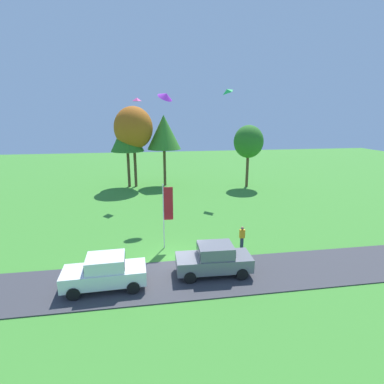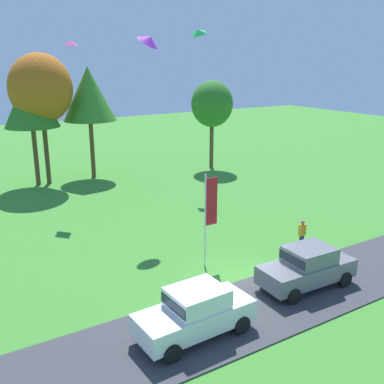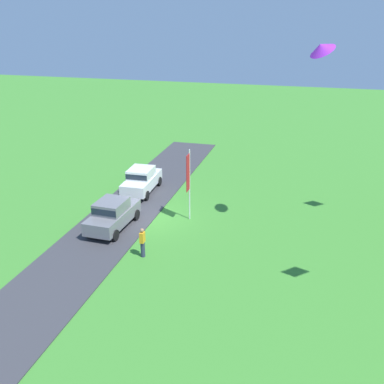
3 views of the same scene
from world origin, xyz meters
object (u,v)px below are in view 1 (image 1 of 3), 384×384
(tree_far_right, at_px, (133,128))
(kite_diamond_high_left, at_px, (137,99))
(tree_lone_near, at_px, (249,142))
(kite_diamond_low_drifter, at_px, (227,91))
(flag_banner, at_px, (167,208))
(car_sedan_by_flagpole, at_px, (105,271))
(tree_left_of_center, at_px, (127,135))
(kite_delta_over_trees, at_px, (166,96))
(car_sedan_near_entrance, at_px, (214,258))
(person_watching_sky, at_px, (242,238))
(tree_center_back, at_px, (164,132))

(tree_far_right, height_order, kite_diamond_high_left, kite_diamond_high_left)
(tree_lone_near, height_order, kite_diamond_low_drifter, kite_diamond_low_drifter)
(flag_banner, bearing_deg, tree_far_right, 97.59)
(car_sedan_by_flagpole, relative_size, tree_left_of_center, 0.50)
(tree_far_right, bearing_deg, tree_left_of_center, 179.40)
(car_sedan_by_flagpole, distance_m, kite_delta_over_trees, 15.95)
(tree_far_right, relative_size, kite_diamond_low_drifter, 9.36)
(car_sedan_by_flagpole, height_order, car_sedan_near_entrance, same)
(car_sedan_near_entrance, height_order, kite_diamond_low_drifter, kite_diamond_low_drifter)
(person_watching_sky, relative_size, kite_diamond_high_left, 1.58)
(tree_center_back, distance_m, kite_diamond_low_drifter, 10.29)
(car_sedan_by_flagpole, distance_m, kite_diamond_low_drifter, 23.63)
(kite_diamond_low_drifter, xyz_separation_m, kite_diamond_high_left, (-9.58, 0.24, -0.93))
(car_sedan_by_flagpole, height_order, tree_left_of_center, tree_left_of_center)
(tree_left_of_center, bearing_deg, car_sedan_by_flagpole, -90.63)
(kite_diamond_high_left, bearing_deg, tree_center_back, 63.34)
(tree_far_right, xyz_separation_m, tree_center_back, (3.84, 0.07, -0.56))
(tree_lone_near, xyz_separation_m, flag_banner, (-11.85, -17.20, -2.90))
(tree_center_back, relative_size, kite_diamond_high_left, 8.56)
(tree_left_of_center, bearing_deg, tree_far_right, -0.60)
(tree_center_back, xyz_separation_m, kite_delta_over_trees, (-0.61, -12.43, 3.80))
(car_sedan_by_flagpole, xyz_separation_m, tree_far_right, (1.13, 24.20, 6.53))
(tree_far_right, distance_m, kite_diamond_low_drifter, 12.81)
(person_watching_sky, height_order, tree_far_right, tree_far_right)
(person_watching_sky, bearing_deg, kite_delta_over_trees, 118.41)
(person_watching_sky, xyz_separation_m, kite_diamond_low_drifter, (2.54, 14.22, 10.82))
(car_sedan_near_entrance, bearing_deg, tree_left_of_center, 103.94)
(kite_delta_over_trees, height_order, kite_diamond_high_left, kite_delta_over_trees)
(flag_banner, bearing_deg, car_sedan_by_flagpole, -128.61)
(tree_center_back, bearing_deg, tree_left_of_center, -179.30)
(tree_far_right, height_order, kite_delta_over_trees, kite_delta_over_trees)
(car_sedan_by_flagpole, bearing_deg, tree_far_right, 87.33)
(tree_far_right, xyz_separation_m, kite_diamond_high_left, (0.68, -6.22, 3.19))
(flag_banner, height_order, kite_diamond_high_left, kite_diamond_high_left)
(tree_far_right, relative_size, flag_banner, 2.20)
(tree_lone_near, distance_m, flag_banner, 21.09)
(kite_delta_over_trees, xyz_separation_m, kite_diamond_high_left, (-2.55, 6.15, -0.04))
(tree_center_back, bearing_deg, kite_diamond_high_left, -116.66)
(person_watching_sky, xyz_separation_m, tree_center_back, (-3.89, 20.74, 6.13))
(kite_delta_over_trees, relative_size, kite_diamond_high_left, 1.23)
(car_sedan_near_entrance, height_order, kite_diamond_high_left, kite_diamond_high_left)
(person_watching_sky, relative_size, tree_lone_near, 0.21)
(kite_diamond_low_drifter, bearing_deg, car_sedan_near_entrance, -106.92)
(person_watching_sky, bearing_deg, tree_center_back, 100.62)
(car_sedan_by_flagpole, bearing_deg, car_sedan_near_entrance, 4.76)
(tree_left_of_center, bearing_deg, tree_lone_near, -8.68)
(kite_delta_over_trees, bearing_deg, kite_diamond_high_left, 112.50)
(tree_left_of_center, bearing_deg, kite_diamond_low_drifter, -30.15)
(tree_left_of_center, height_order, tree_center_back, tree_center_back)
(kite_diamond_low_drifter, xyz_separation_m, kite_delta_over_trees, (-7.04, -5.91, -0.89))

